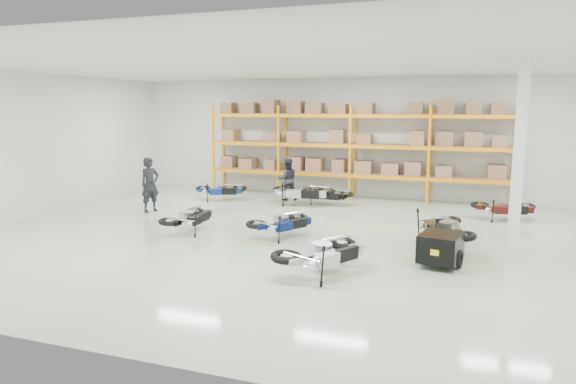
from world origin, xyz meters
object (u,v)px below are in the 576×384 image
at_px(moto_black_far_left, 189,214).
at_px(person_back, 287,179).
at_px(person_left, 150,185).
at_px(moto_back_d, 505,204).
at_px(trailer, 441,247).
at_px(moto_silver_left, 323,248).
at_px(moto_back_b, 302,188).
at_px(moto_back_c, 327,191).
at_px(moto_blue_centre, 282,219).
at_px(moto_touring_right, 444,224).
at_px(moto_back_a, 221,187).

relative_size(moto_black_far_left, person_back, 1.07).
bearing_deg(person_left, moto_back_d, -52.29).
bearing_deg(moto_black_far_left, trailer, 173.13).
height_order(moto_silver_left, person_left, person_left).
bearing_deg(moto_back_b, person_back, 44.51).
bearing_deg(person_back, moto_silver_left, 86.26).
height_order(moto_back_c, person_left, person_left).
bearing_deg(moto_blue_centre, person_left, 13.01).
distance_m(moto_back_b, moto_back_d, 6.61).
relative_size(moto_back_b, person_left, 1.08).
distance_m(moto_blue_centre, moto_back_d, 7.07).
bearing_deg(moto_black_far_left, moto_blue_centre, -173.32).
bearing_deg(moto_touring_right, moto_blue_centre, 172.84).
bearing_deg(person_back, moto_back_c, 138.03).
distance_m(moto_silver_left, moto_back_d, 7.83).
xyz_separation_m(moto_blue_centre, person_left, (-5.29, 1.81, 0.39)).
bearing_deg(moto_silver_left, moto_back_d, -88.93).
relative_size(moto_blue_centre, person_left, 0.92).
relative_size(moto_silver_left, moto_touring_right, 0.97).
xyz_separation_m(moto_blue_centre, moto_back_d, (5.68, 4.21, -0.01)).
height_order(moto_touring_right, person_back, person_back).
xyz_separation_m(moto_silver_left, person_back, (-3.55, 7.91, 0.20)).
relative_size(moto_black_far_left, moto_back_d, 1.02).
relative_size(moto_back_a, moto_back_c, 1.05).
relative_size(moto_back_c, person_back, 1.00).
distance_m(moto_blue_centre, moto_silver_left, 3.19).
height_order(moto_touring_right, trailer, moto_touring_right).
relative_size(moto_silver_left, person_back, 1.22).
xyz_separation_m(moto_touring_right, moto_back_d, (1.60, 3.80, -0.10)).
relative_size(moto_back_a, moto_back_b, 0.84).
xyz_separation_m(moto_touring_right, person_left, (-9.38, 1.40, 0.30)).
bearing_deg(moto_back_d, moto_back_c, 71.23).
xyz_separation_m(moto_back_c, moto_back_d, (5.77, -0.68, 0.02)).
height_order(moto_silver_left, trailer, moto_silver_left).
xyz_separation_m(trailer, person_left, (-9.38, 3.00, 0.48)).
bearing_deg(moto_back_a, moto_touring_right, -138.34).
xyz_separation_m(moto_back_a, moto_back_b, (3.11, 0.11, 0.09)).
bearing_deg(person_left, moto_back_a, -0.22).
bearing_deg(moto_silver_left, moto_back_a, -19.73).
xyz_separation_m(moto_touring_right, person_back, (-5.80, 4.89, 0.18)).
distance_m(trailer, person_back, 8.71).
height_order(moto_black_far_left, moto_back_d, moto_black_far_left).
height_order(moto_touring_right, moto_back_d, moto_touring_right).
bearing_deg(moto_back_d, person_back, 69.60).
distance_m(moto_back_b, moto_back_c, 0.90).
bearing_deg(moto_back_d, moto_silver_left, 138.51).
xyz_separation_m(moto_black_far_left, moto_back_a, (-1.39, 4.71, -0.01)).
xyz_separation_m(moto_black_far_left, trailer, (6.72, -0.93, -0.09)).
bearing_deg(moto_silver_left, moto_back_b, -38.43).
height_order(moto_black_far_left, moto_back_a, moto_black_far_left).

